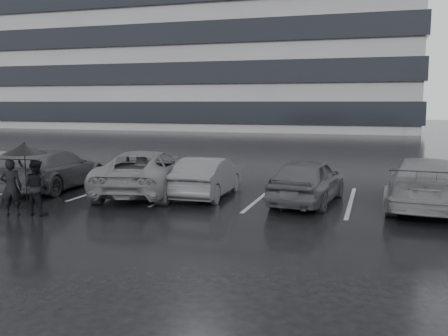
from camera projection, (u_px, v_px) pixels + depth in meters
name	position (u px, v px, depth m)	size (l,w,h in m)	color
ground	(221.00, 212.00, 13.90)	(160.00, 160.00, 0.00)	black
office_building	(169.00, 13.00, 63.90)	(61.00, 26.00, 29.00)	gray
car_main	(308.00, 180.00, 15.02)	(1.64, 4.07, 1.39)	black
car_west_a	(208.00, 177.00, 16.12)	(1.36, 3.91, 1.29)	#2C2C2E
car_west_b	(146.00, 172.00, 16.59)	(2.41, 5.22, 1.45)	#49494B
car_west_c	(54.00, 169.00, 17.47)	(1.96, 4.82, 1.40)	black
car_west_d	(8.00, 167.00, 18.88)	(1.27, 3.64, 1.20)	#2C2C2E
car_east	(425.00, 183.00, 14.30)	(2.06, 5.07, 1.47)	#49494B
pedestrian_left	(11.00, 187.00, 13.43)	(0.56, 0.37, 1.53)	black
pedestrian_right	(36.00, 187.00, 13.48)	(0.73, 0.57, 1.51)	black
umbrella	(24.00, 149.00, 13.45)	(1.16, 1.16, 1.97)	black
stall_stripes	(220.00, 194.00, 16.50)	(19.72, 5.00, 0.00)	#949497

